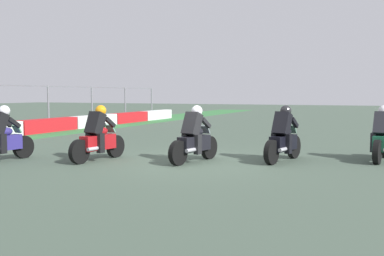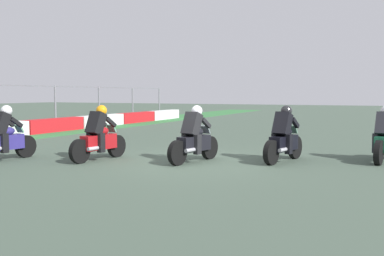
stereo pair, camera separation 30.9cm
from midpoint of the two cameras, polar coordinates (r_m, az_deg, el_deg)
ground_plane at (r=11.77m, az=0.88°, el=-4.40°), size 120.00×120.00×0.00m
rider_lane_b at (r=11.94m, az=12.64°, el=-1.36°), size 2.02×0.65×1.51m
rider_lane_c at (r=11.59m, az=1.04°, el=-1.42°), size 2.02×0.64×1.51m
rider_lane_d at (r=12.17m, az=-11.37°, el=-1.23°), size 2.04×0.59×1.51m
rider_lane_e at (r=12.83m, az=-22.77°, el=-1.20°), size 2.04×0.58×1.51m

